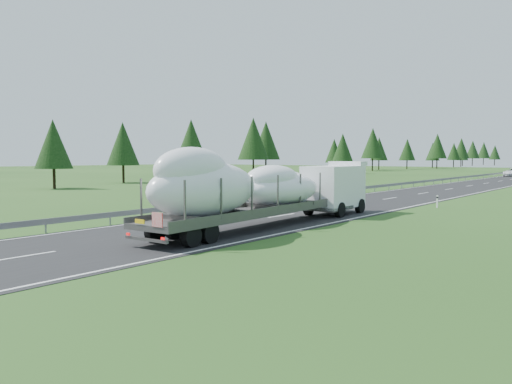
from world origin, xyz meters
The scene contains 4 objects.
ground centered at (0.00, 0.00, 0.00)m, with size 400.00×400.00×0.00m, color #244717.
guardrail centered at (-5.30, 99.94, 0.60)m, with size 0.10×400.00×0.76m.
tree_line_left centered at (-44.01, 120.91, 7.09)m, with size 15.42×297.46×12.58m.
boat_truck centered at (2.33, 13.06, 2.25)m, with size 3.59×19.90×4.48m.
Camera 1 is at (19.56, -9.55, 3.99)m, focal length 35.00 mm.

